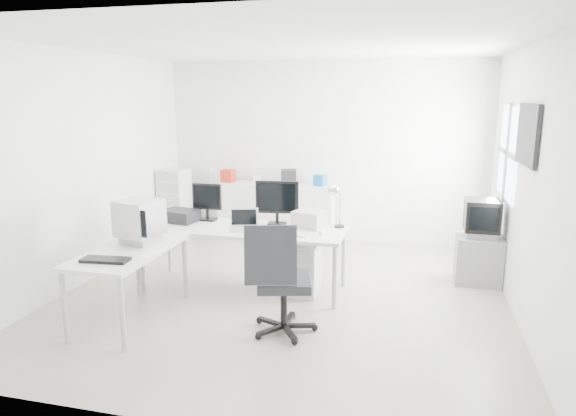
% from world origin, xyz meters
% --- Properties ---
extents(floor, '(5.00, 5.00, 0.01)m').
position_xyz_m(floor, '(0.00, 0.00, 0.00)').
color(floor, beige).
rests_on(floor, ground).
extents(ceiling, '(5.00, 5.00, 0.01)m').
position_xyz_m(ceiling, '(0.00, 0.00, 2.80)').
color(ceiling, white).
rests_on(ceiling, back_wall).
extents(back_wall, '(5.00, 0.02, 2.80)m').
position_xyz_m(back_wall, '(0.00, 2.50, 1.40)').
color(back_wall, silver).
rests_on(back_wall, floor).
extents(left_wall, '(0.02, 5.00, 2.80)m').
position_xyz_m(left_wall, '(-2.50, 0.00, 1.40)').
color(left_wall, silver).
rests_on(left_wall, floor).
extents(right_wall, '(0.02, 5.00, 2.80)m').
position_xyz_m(right_wall, '(2.50, 0.00, 1.40)').
color(right_wall, silver).
rests_on(right_wall, floor).
extents(window, '(0.02, 1.20, 1.10)m').
position_xyz_m(window, '(2.48, 1.20, 1.60)').
color(window, white).
rests_on(window, right_wall).
extents(wall_picture, '(0.04, 0.90, 0.60)m').
position_xyz_m(wall_picture, '(2.47, 0.10, 1.90)').
color(wall_picture, black).
rests_on(wall_picture, right_wall).
extents(main_desk, '(2.40, 0.80, 0.75)m').
position_xyz_m(main_desk, '(-0.53, 0.12, 0.38)').
color(main_desk, silver).
rests_on(main_desk, floor).
extents(side_desk, '(0.70, 1.40, 0.75)m').
position_xyz_m(side_desk, '(-1.38, -0.98, 0.38)').
color(side_desk, silver).
rests_on(side_desk, floor).
extents(drawer_pedestal, '(0.40, 0.50, 0.60)m').
position_xyz_m(drawer_pedestal, '(0.17, 0.17, 0.30)').
color(drawer_pedestal, silver).
rests_on(drawer_pedestal, floor).
extents(inkjet_printer, '(0.46, 0.39, 0.15)m').
position_xyz_m(inkjet_printer, '(-1.38, 0.22, 0.82)').
color(inkjet_printer, black).
rests_on(inkjet_printer, main_desk).
extents(lcd_monitor_small, '(0.38, 0.22, 0.47)m').
position_xyz_m(lcd_monitor_small, '(-1.08, 0.37, 0.99)').
color(lcd_monitor_small, black).
rests_on(lcd_monitor_small, main_desk).
extents(lcd_monitor_large, '(0.54, 0.28, 0.54)m').
position_xyz_m(lcd_monitor_large, '(-0.18, 0.37, 1.02)').
color(lcd_monitor_large, black).
rests_on(lcd_monitor_large, main_desk).
extents(laptop, '(0.42, 0.42, 0.22)m').
position_xyz_m(laptop, '(-0.48, 0.02, 0.86)').
color(laptop, '#B7B7BA').
rests_on(laptop, main_desk).
extents(white_keyboard, '(0.40, 0.23, 0.02)m').
position_xyz_m(white_keyboard, '(0.12, -0.03, 0.76)').
color(white_keyboard, silver).
rests_on(white_keyboard, main_desk).
extents(white_mouse, '(0.06, 0.06, 0.06)m').
position_xyz_m(white_mouse, '(0.42, 0.02, 0.78)').
color(white_mouse, silver).
rests_on(white_mouse, main_desk).
extents(laser_printer, '(0.41, 0.37, 0.20)m').
position_xyz_m(laser_printer, '(0.22, 0.34, 0.85)').
color(laser_printer, '#A1A1A1').
rests_on(laser_printer, main_desk).
extents(desk_lamp, '(0.19, 0.19, 0.53)m').
position_xyz_m(desk_lamp, '(0.57, 0.42, 1.01)').
color(desk_lamp, silver).
rests_on(desk_lamp, main_desk).
extents(crt_monitor, '(0.48, 0.48, 0.46)m').
position_xyz_m(crt_monitor, '(-1.38, -0.73, 0.98)').
color(crt_monitor, '#B7B7BA').
rests_on(crt_monitor, side_desk).
extents(black_keyboard, '(0.46, 0.22, 0.03)m').
position_xyz_m(black_keyboard, '(-1.38, -1.38, 0.76)').
color(black_keyboard, black).
rests_on(black_keyboard, side_desk).
extents(office_chair, '(0.81, 0.81, 1.14)m').
position_xyz_m(office_chair, '(0.23, -0.89, 0.57)').
color(office_chair, '#242729').
rests_on(office_chair, floor).
extents(tv_cabinet, '(0.54, 0.44, 0.59)m').
position_xyz_m(tv_cabinet, '(2.22, 0.99, 0.30)').
color(tv_cabinet, gray).
rests_on(tv_cabinet, floor).
extents(crt_tv, '(0.50, 0.48, 0.45)m').
position_xyz_m(crt_tv, '(2.22, 0.99, 0.82)').
color(crt_tv, black).
rests_on(crt_tv, tv_cabinet).
extents(sideboard, '(1.83, 0.46, 0.91)m').
position_xyz_m(sideboard, '(-0.70, 2.24, 0.46)').
color(sideboard, silver).
rests_on(sideboard, floor).
extents(clutter_box_a, '(0.22, 0.20, 0.20)m').
position_xyz_m(clutter_box_a, '(-1.50, 2.24, 1.01)').
color(clutter_box_a, '#AD2418').
rests_on(clutter_box_a, sideboard).
extents(clutter_box_b, '(0.13, 0.11, 0.12)m').
position_xyz_m(clutter_box_b, '(-1.00, 2.24, 0.97)').
color(clutter_box_b, silver).
rests_on(clutter_box_b, sideboard).
extents(clutter_box_c, '(0.28, 0.27, 0.23)m').
position_xyz_m(clutter_box_c, '(-0.50, 2.24, 1.03)').
color(clutter_box_c, black).
rests_on(clutter_box_c, sideboard).
extents(clutter_box_d, '(0.21, 0.19, 0.17)m').
position_xyz_m(clutter_box_d, '(-0.00, 2.24, 1.00)').
color(clutter_box_d, '#175BA1').
rests_on(clutter_box_d, sideboard).
extents(clutter_bottle, '(0.07, 0.07, 0.22)m').
position_xyz_m(clutter_bottle, '(-1.80, 2.28, 1.02)').
color(clutter_bottle, silver).
rests_on(clutter_bottle, sideboard).
extents(filing_cabinet, '(0.40, 0.47, 1.13)m').
position_xyz_m(filing_cabinet, '(-2.28, 1.90, 0.56)').
color(filing_cabinet, silver).
rests_on(filing_cabinet, floor).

